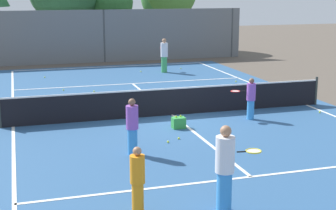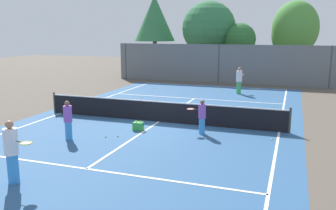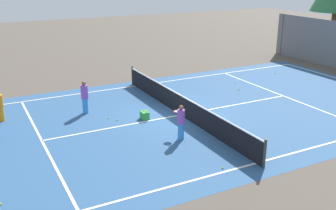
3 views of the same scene
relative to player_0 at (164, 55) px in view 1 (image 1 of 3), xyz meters
The scene contains 21 objects.
ground_plane 9.55m from the player_0, 104.70° to the right, with size 80.00×80.00×0.00m, color brown.
court_surface 9.54m from the player_0, 104.70° to the right, with size 13.00×25.00×0.01m.
tennis_net 9.51m from the player_0, 104.70° to the right, with size 11.90×0.10×1.10m.
perimeter_fence 5.42m from the player_0, 116.61° to the left, with size 18.00×0.12×3.20m.
tree_1 8.68m from the player_0, 98.75° to the left, with size 2.87×2.87×4.99m.
player_0 is the anchor object (origin of this frame).
player_1 17.58m from the player_0, 102.44° to the right, with size 0.97×0.44×1.82m.
player_2 17.65m from the player_0, 108.18° to the right, with size 0.30×0.30×1.42m.
player_3 13.93m from the player_0, 110.02° to the right, with size 0.34×0.34×1.57m.
player_4 10.54m from the player_0, 89.98° to the right, with size 0.89×0.48×1.46m.
ball_crate 11.27m from the player_0, 104.06° to the right, with size 0.42×0.32×0.43m.
tennis_ball_0 12.53m from the player_0, 104.43° to the right, with size 0.07×0.07×0.07m, color #CCE533.
tennis_ball_1 4.67m from the player_0, 56.45° to the right, with size 0.07×0.07×0.07m, color #CCE533.
tennis_ball_2 6.40m from the player_0, behind, with size 0.07×0.07×0.07m, color #CCE533.
tennis_ball_3 9.80m from the player_0, 123.17° to the right, with size 0.07×0.07×0.07m, color #CCE533.
tennis_ball_4 12.88m from the player_0, 105.94° to the right, with size 0.07×0.07×0.07m, color #CCE533.
tennis_ball_6 1.57m from the player_0, 160.75° to the left, with size 0.07×0.07×0.07m, color #CCE533.
tennis_ball_7 10.88m from the player_0, 74.70° to the right, with size 0.07×0.07×0.07m, color #CCE533.
tennis_ball_8 6.22m from the player_0, 136.68° to the right, with size 0.07×0.07×0.07m, color #CCE533.
tennis_ball_9 1.73m from the player_0, 33.84° to the left, with size 0.07×0.07×0.07m, color #CCE533.
tennis_ball_10 6.80m from the player_0, 148.36° to the right, with size 0.07×0.07×0.07m, color #CCE533.
Camera 1 is at (-5.26, -16.83, 4.46)m, focal length 53.96 mm.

